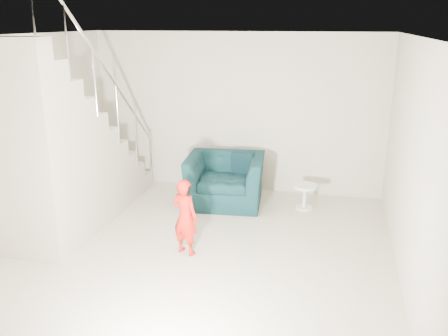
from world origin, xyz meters
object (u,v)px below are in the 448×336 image
at_px(armchair, 225,180).
at_px(staircase, 64,164).
at_px(side_table, 305,193).
at_px(toddler, 185,217).

relative_size(armchair, staircase, 0.34).
xyz_separation_m(side_table, staircase, (-3.26, -1.49, 0.68)).
distance_m(side_table, staircase, 3.65).
bearing_deg(staircase, side_table, 24.58).
bearing_deg(toddler, staircase, 9.11).
distance_m(armchair, toddler, 1.84).
bearing_deg(side_table, armchair, -177.72).
height_order(armchair, staircase, staircase).
bearing_deg(toddler, armchair, -72.03).
xyz_separation_m(toddler, side_table, (1.37, 1.88, -0.23)).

